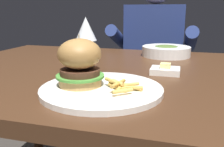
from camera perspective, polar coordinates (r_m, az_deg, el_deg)
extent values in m
cube|color=#472B19|center=(0.90, 3.60, -0.42)|extent=(1.46, 0.95, 0.04)
cylinder|color=#472B19|center=(1.64, -17.09, -7.77)|extent=(0.06, 0.06, 0.70)
cylinder|color=white|center=(0.65, -2.42, -3.67)|extent=(0.32, 0.32, 0.01)
cylinder|color=tan|center=(0.67, -7.25, -1.71)|extent=(0.11, 0.11, 0.02)
cylinder|color=#4C9338|center=(0.66, -7.29, -0.54)|extent=(0.13, 0.13, 0.01)
cylinder|color=#4C2D1E|center=(0.66, -7.32, 0.38)|extent=(0.10, 0.10, 0.02)
ellipsoid|color=#A97A41|center=(0.65, -7.45, 4.46)|extent=(0.11, 0.11, 0.08)
cylinder|color=#CCB78C|center=(0.65, -7.52, 6.65)|extent=(0.00, 0.00, 0.05)
cylinder|color=#E0B251|center=(0.63, 5.16, -3.25)|extent=(0.05, 0.03, 0.01)
cylinder|color=#E0B251|center=(0.62, 2.17, -3.17)|extent=(0.02, 0.05, 0.01)
cylinder|color=#E0B251|center=(0.65, 1.67, -2.36)|extent=(0.06, 0.01, 0.01)
cylinder|color=#E0B251|center=(0.63, 1.01, -2.96)|extent=(0.05, 0.04, 0.01)
cylinder|color=gold|center=(0.62, 1.72, -3.05)|extent=(0.05, 0.05, 0.01)
cylinder|color=#EABC5B|center=(0.62, 1.36, -2.04)|extent=(0.04, 0.04, 0.01)
cylinder|color=gold|center=(0.62, 1.39, -2.31)|extent=(0.02, 0.07, 0.01)
cylinder|color=#EABC5B|center=(0.63, 3.72, -2.55)|extent=(0.05, 0.04, 0.01)
cylinder|color=#E0B251|center=(0.58, 2.41, -4.02)|extent=(0.04, 0.04, 0.01)
cylinder|color=#E0B251|center=(0.63, 0.00, -1.73)|extent=(0.05, 0.04, 0.01)
cylinder|color=gold|center=(0.62, 4.74, -3.24)|extent=(0.05, 0.02, 0.01)
cylinder|color=silver|center=(0.87, -5.76, 0.48)|extent=(0.07, 0.07, 0.00)
cylinder|color=silver|center=(0.85, -5.85, 4.03)|extent=(0.01, 0.01, 0.10)
cone|color=silver|center=(0.84, -6.01, 10.13)|extent=(0.07, 0.07, 0.08)
cube|color=white|center=(0.86, 12.07, 0.62)|extent=(0.10, 0.08, 0.02)
cube|color=#F4E58C|center=(0.85, 12.13, 1.80)|extent=(0.03, 0.03, 0.02)
cylinder|color=white|center=(1.19, 12.25, 5.00)|extent=(0.22, 0.22, 0.04)
ellipsoid|color=#4C662D|center=(1.19, 12.29, 5.78)|extent=(0.12, 0.12, 0.02)
cube|color=#282833|center=(1.77, 8.92, -9.87)|extent=(0.30, 0.22, 0.46)
cube|color=navy|center=(1.63, 9.58, 6.05)|extent=(0.36, 0.20, 0.52)
cylinder|color=navy|center=(1.58, 1.34, 8.19)|extent=(0.07, 0.34, 0.18)
cylinder|color=navy|center=(1.54, 17.57, 7.35)|extent=(0.07, 0.34, 0.18)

